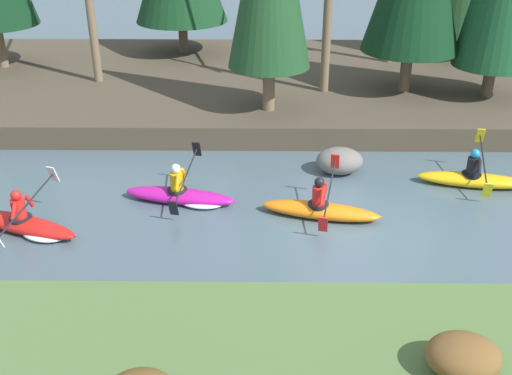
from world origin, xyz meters
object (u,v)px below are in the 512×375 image
at_px(kayaker_far_back, 28,225).
at_px(boulder_midstream, 340,161).
at_px(kayaker_trailing, 184,195).
at_px(kayaker_lead, 474,178).
at_px(kayaker_middle, 321,209).

xyz_separation_m(kayaker_far_back, boulder_midstream, (7.13, 3.08, 0.15)).
distance_m(kayaker_trailing, boulder_midstream, 4.23).
height_order(kayaker_lead, kayaker_far_back, same).
distance_m(kayaker_far_back, boulder_midstream, 7.76).
distance_m(kayaker_lead, kayaker_trailing, 7.23).
xyz_separation_m(kayaker_lead, kayaker_far_back, (-10.42, -2.35, -0.02)).
bearing_deg(kayaker_far_back, kayaker_middle, 27.80).
height_order(kayaker_trailing, kayaker_far_back, same).
bearing_deg(boulder_midstream, kayaker_lead, -12.56).
relative_size(kayaker_far_back, boulder_midstream, 2.24).
bearing_deg(kayaker_trailing, kayaker_far_back, -145.86).
bearing_deg(kayaker_trailing, kayaker_middle, -0.47).
relative_size(kayaker_middle, boulder_midstream, 2.29).
xyz_separation_m(kayaker_lead, kayaker_trailing, (-7.17, -0.96, -0.02)).
bearing_deg(kayaker_lead, boulder_midstream, 177.31).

